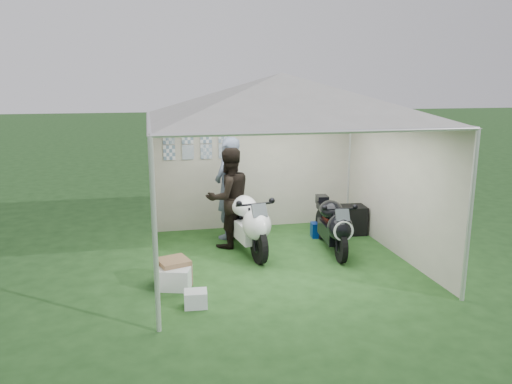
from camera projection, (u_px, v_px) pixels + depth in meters
ground at (280, 260)px, 8.19m from camera, size 80.00×80.00×0.00m
canopy_tent at (281, 101)px, 7.66m from camera, size 5.66×5.66×3.00m
motorcycle_white at (247, 221)px, 8.47m from camera, size 0.63×2.00×0.99m
motorcycle_black at (333, 224)px, 8.50m from camera, size 0.52×1.81×0.89m
paddock_stand at (321, 230)px, 9.37m from camera, size 0.39×0.27×0.28m
person_dark_jacket at (229, 198)px, 8.70m from camera, size 1.03×0.92×1.76m
person_blue_jacket at (228, 188)px, 9.20m from camera, size 0.79×0.82×1.89m
equipment_box at (351, 220)px, 9.56m from camera, size 0.57×0.47×0.54m
crate_0 at (175, 278)px, 7.05m from camera, size 0.54×0.47×0.30m
crate_1 at (174, 271)px, 7.20m from camera, size 0.52×0.52×0.37m
crate_2 at (196, 299)px, 6.48m from camera, size 0.31×0.27×0.22m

